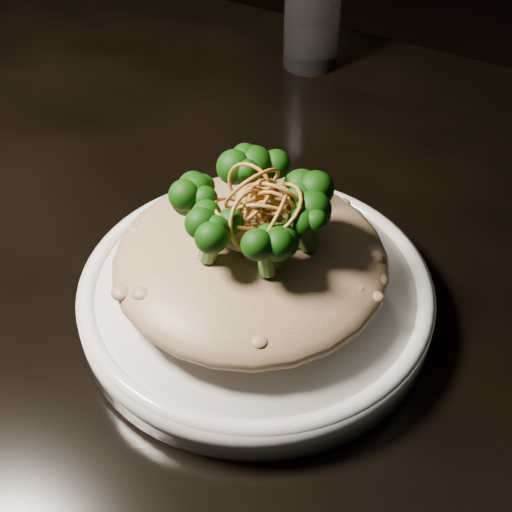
# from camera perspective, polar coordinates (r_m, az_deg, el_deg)

# --- Properties ---
(table) EXTENTS (1.10, 0.80, 0.75)m
(table) POSITION_cam_1_polar(r_m,az_deg,el_deg) (0.67, -2.91, -3.10)
(table) COLOR black
(table) RESTS_ON ground
(plate) EXTENTS (0.26, 0.26, 0.03)m
(plate) POSITION_cam_1_polar(r_m,az_deg,el_deg) (0.53, -0.00, -3.26)
(plate) COLOR white
(plate) RESTS_ON table
(risotto) EXTENTS (0.20, 0.20, 0.04)m
(risotto) POSITION_cam_1_polar(r_m,az_deg,el_deg) (0.51, -0.42, -0.35)
(risotto) COLOR brown
(risotto) RESTS_ON plate
(broccoli) EXTENTS (0.11, 0.11, 0.04)m
(broccoli) POSITION_cam_1_polar(r_m,az_deg,el_deg) (0.48, -0.14, 3.18)
(broccoli) COLOR black
(broccoli) RESTS_ON risotto
(cheese) EXTENTS (0.05, 0.05, 0.01)m
(cheese) POSITION_cam_1_polar(r_m,az_deg,el_deg) (0.49, -0.40, 2.30)
(cheese) COLOR white
(cheese) RESTS_ON risotto
(shallots) EXTENTS (0.05, 0.05, 0.03)m
(shallots) POSITION_cam_1_polar(r_m,az_deg,el_deg) (0.47, 0.28, 3.99)
(shallots) COLOR #93561F
(shallots) RESTS_ON cheese
(drinking_glass) EXTENTS (0.08, 0.08, 0.11)m
(drinking_glass) POSITION_cam_1_polar(r_m,az_deg,el_deg) (0.83, 4.50, 18.40)
(drinking_glass) COLOR white
(drinking_glass) RESTS_ON table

